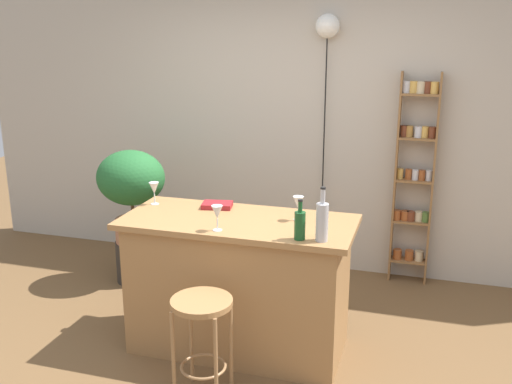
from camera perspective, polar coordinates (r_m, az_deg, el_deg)
The scene contains 14 objects.
ground at distance 4.07m, azimuth -3.04°, elevation -16.79°, with size 12.00×12.00×0.00m, color brown.
back_wall at distance 5.37m, azimuth 3.84°, elevation 7.24°, with size 6.40×0.10×2.80m, color #BCB2A3.
kitchen_counter at distance 4.09m, azimuth -1.70°, elevation -8.96°, with size 1.57×0.70×0.95m.
bar_stool at distance 3.57m, azimuth -5.28°, elevation -12.72°, with size 0.37×0.37×0.65m.
spice_shelf at distance 5.19m, azimuth 15.20°, elevation 1.57°, with size 0.33×0.13×1.84m.
plant_stool at distance 5.36m, azimuth -11.66°, elevation -6.58°, with size 0.34×0.34×0.37m, color #2D2823.
potted_plant at distance 5.13m, azimuth -12.09°, elevation 0.73°, with size 0.59×0.54×0.82m.
bottle_spirits_clear at distance 3.51m, azimuth 6.47°, elevation -2.81°, with size 0.08×0.08×0.34m.
bottle_vinegar at distance 3.53m, azimuth 4.30°, elevation -3.18°, with size 0.07×0.07×0.25m.
wine_glass_left at distance 3.88m, azimuth 4.14°, elevation -1.10°, with size 0.07×0.07×0.16m.
wine_glass_center at distance 3.68m, azimuth -3.81°, elevation -2.04°, with size 0.07×0.07×0.16m.
wine_glass_right at distance 4.28m, azimuth -9.92°, elevation 0.32°, with size 0.07×0.07×0.16m.
cookbook at distance 4.18m, azimuth -3.81°, elevation -1.28°, with size 0.21×0.15×0.04m, color maroon.
pendant_globe_light at distance 5.14m, azimuth 6.99°, elevation 15.37°, with size 0.21×0.21×2.31m.
Camera 1 is at (1.19, -3.23, 2.19)m, focal length 40.97 mm.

